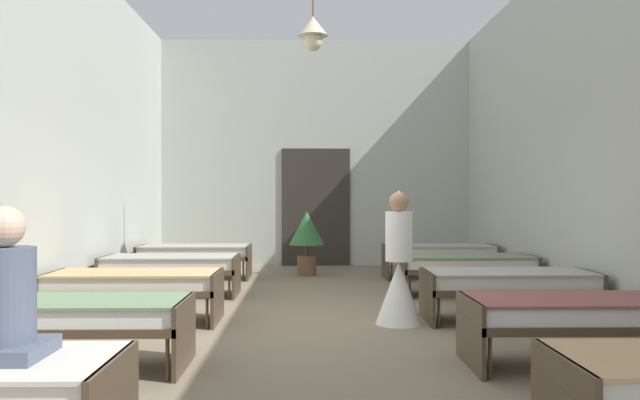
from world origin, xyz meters
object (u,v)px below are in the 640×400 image
(bed_right_row_3, at_px, (466,265))
(bed_right_row_4, at_px, (439,253))
(bed_left_row_2, at_px, (135,284))
(bed_left_row_3, at_px, (171,265))
(bed_left_row_1, at_px, (71,316))
(patient_seated_primary, at_px, (4,302))
(nurse_near_aisle, at_px, (399,276))
(bed_right_row_2, at_px, (508,283))
(bed_left_row_4, at_px, (195,253))
(bed_right_row_1, at_px, (581,314))
(potted_plant, at_px, (307,233))

(bed_right_row_3, distance_m, bed_right_row_4, 1.90)
(bed_left_row_2, relative_size, bed_left_row_3, 1.00)
(bed_left_row_1, relative_size, patient_seated_primary, 2.38)
(patient_seated_primary, bearing_deg, nurse_near_aisle, 54.39)
(bed_right_row_2, height_order, bed_left_row_4, same)
(nurse_near_aisle, relative_size, patient_seated_primary, 1.86)
(bed_right_row_4, bearing_deg, patient_seated_primary, -117.12)
(bed_left_row_4, bearing_deg, nurse_near_aisle, -52.98)
(bed_right_row_4, xyz_separation_m, patient_seated_primary, (-3.88, -7.57, 0.43))
(bed_right_row_2, height_order, bed_left_row_3, same)
(bed_right_row_1, bearing_deg, bed_left_row_1, 180.00)
(bed_right_row_2, xyz_separation_m, nurse_near_aisle, (-1.27, -0.13, 0.09))
(patient_seated_primary, bearing_deg, bed_left_row_1, 100.58)
(bed_right_row_2, distance_m, potted_plant, 4.83)
(bed_right_row_1, relative_size, nurse_near_aisle, 1.28)
(bed_right_row_3, relative_size, bed_left_row_4, 1.00)
(nurse_near_aisle, relative_size, potted_plant, 1.29)
(bed_right_row_3, bearing_deg, patient_seated_primary, -124.36)
(bed_left_row_3, xyz_separation_m, bed_left_row_4, (0.00, 1.90, 0.00))
(bed_left_row_2, bearing_deg, patient_seated_primary, -84.70)
(bed_left_row_2, xyz_separation_m, bed_left_row_4, (0.00, 3.80, 0.00))
(bed_right_row_1, distance_m, bed_right_row_2, 1.90)
(bed_right_row_2, xyz_separation_m, bed_left_row_4, (-4.23, 3.80, 0.00))
(bed_right_row_1, height_order, bed_right_row_4, same)
(bed_left_row_2, relative_size, potted_plant, 1.65)
(bed_left_row_1, height_order, nurse_near_aisle, nurse_near_aisle)
(bed_left_row_2, height_order, bed_right_row_4, same)
(bed_right_row_1, xyz_separation_m, potted_plant, (-2.30, 6.14, 0.31))
(bed_right_row_2, bearing_deg, bed_right_row_4, 90.00)
(bed_left_row_1, xyz_separation_m, bed_right_row_3, (4.23, 3.80, 0.00))
(bed_left_row_3, height_order, bed_left_row_4, same)
(patient_seated_primary, distance_m, potted_plant, 8.17)
(bed_right_row_2, bearing_deg, patient_seated_primary, -135.79)
(patient_seated_primary, bearing_deg, bed_right_row_3, 55.64)
(patient_seated_primary, bearing_deg, bed_left_row_2, 95.30)
(bed_left_row_1, relative_size, potted_plant, 1.65)
(bed_right_row_1, relative_size, bed_right_row_4, 1.00)
(bed_left_row_1, height_order, bed_left_row_2, same)
(bed_right_row_4, height_order, potted_plant, potted_plant)
(nurse_near_aisle, height_order, patient_seated_primary, nurse_near_aisle)
(bed_left_row_3, height_order, bed_right_row_3, same)
(bed_right_row_1, bearing_deg, bed_left_row_2, 155.81)
(bed_right_row_1, distance_m, bed_right_row_4, 5.70)
(bed_right_row_3, xyz_separation_m, potted_plant, (-2.30, 2.34, 0.31))
(bed_left_row_4, bearing_deg, bed_right_row_1, -53.43)
(bed_left_row_1, distance_m, potted_plant, 6.44)
(bed_right_row_1, xyz_separation_m, bed_right_row_3, (0.00, 3.80, 0.00))
(bed_left_row_1, height_order, bed_right_row_1, same)
(patient_seated_primary, bearing_deg, bed_right_row_2, 44.21)
(bed_left_row_4, relative_size, bed_right_row_4, 1.00)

